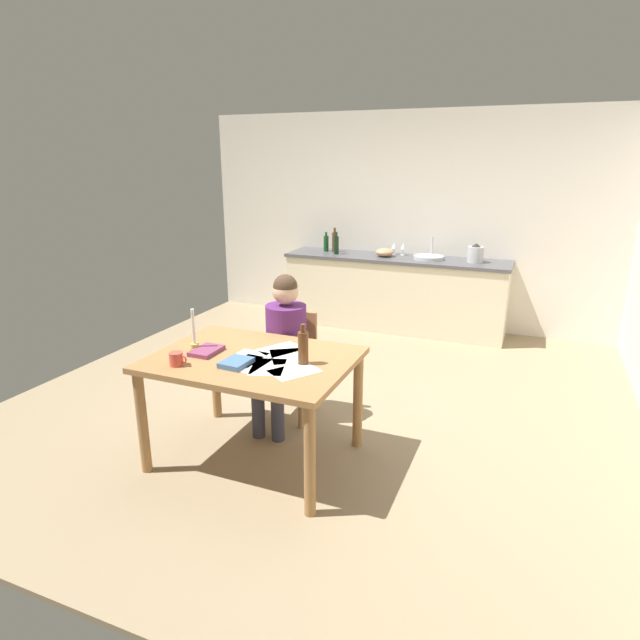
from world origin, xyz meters
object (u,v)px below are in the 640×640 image
object	(u,v)px
stovetop_kettle	(476,254)
book_magazine	(207,351)
chair_at_table	(291,359)
bottle_vinegar	(335,242)
candlestick	(194,339)
bottle_wine_red	(336,245)
bottle_oil	(326,243)
book_cookery	(236,363)
sink_unit	(429,257)
wine_glass_near_sink	(403,246)
person_seated	(283,341)
dining_table	(253,371)
coffee_mug	(177,359)
mixing_bowl	(385,252)
wine_glass_by_kettle	(394,246)
wine_bottle_on_table	(303,347)

from	to	relation	value
stovetop_kettle	book_magazine	bearing A→B (deg)	-111.96
chair_at_table	bottle_vinegar	bearing A→B (deg)	103.64
candlestick	bottle_wine_red	distance (m)	3.29
candlestick	bottle_oil	world-z (taller)	bottle_oil
book_cookery	sink_unit	bearing A→B (deg)	85.23
book_cookery	wine_glass_near_sink	size ratio (longest dim) A/B	1.32
chair_at_table	bottle_wine_red	world-z (taller)	bottle_wine_red
sink_unit	wine_glass_near_sink	xyz separation A→B (m)	(-0.35, 0.15, 0.09)
person_seated	book_cookery	xyz separation A→B (m)	(0.04, -0.76, 0.10)
book_magazine	stovetop_kettle	distance (m)	3.66
book_cookery	stovetop_kettle	size ratio (longest dim) A/B	0.92
dining_table	candlestick	size ratio (longest dim) A/B	4.46
coffee_mug	bottle_wine_red	size ratio (longest dim) A/B	0.46
bottle_wine_red	stovetop_kettle	bearing A→B (deg)	3.10
chair_at_table	book_cookery	distance (m)	0.96
stovetop_kettle	wine_glass_near_sink	xyz separation A→B (m)	(-0.88, 0.15, 0.01)
mixing_bowl	stovetop_kettle	xyz separation A→B (m)	(1.06, 0.03, 0.05)
chair_at_table	stovetop_kettle	distance (m)	2.87
person_seated	coffee_mug	size ratio (longest dim) A/B	9.56
book_cookery	sink_unit	world-z (taller)	sink_unit
bottle_oil	bottle_wine_red	size ratio (longest dim) A/B	0.90
coffee_mug	book_magazine	world-z (taller)	coffee_mug
dining_table	book_magazine	xyz separation A→B (m)	(-0.33, -0.05, 0.12)
sink_unit	mixing_bowl	bearing A→B (deg)	-176.84
bottle_oil	sink_unit	bearing A→B (deg)	-1.99
sink_unit	wine_glass_by_kettle	world-z (taller)	sink_unit
bottle_oil	wine_glass_by_kettle	xyz separation A→B (m)	(0.87, 0.10, 0.00)
candlestick	book_magazine	bearing A→B (deg)	-6.65
dining_table	stovetop_kettle	xyz separation A→B (m)	(1.03, 3.33, 0.33)
wine_bottle_on_table	bottle_vinegar	world-z (taller)	bottle_vinegar
sink_unit	stovetop_kettle	xyz separation A→B (m)	(0.53, -0.00, 0.08)
bottle_wine_red	wine_glass_near_sink	xyz separation A→B (m)	(0.79, 0.24, -0.01)
wine_bottle_on_table	wine_glass_near_sink	size ratio (longest dim) A/B	1.75
person_seated	wine_glass_near_sink	bearing A→B (deg)	85.60
wine_glass_near_sink	mixing_bowl	bearing A→B (deg)	-136.76
sink_unit	person_seated	bearing A→B (deg)	-101.70
person_seated	bottle_wine_red	world-z (taller)	person_seated
book_cookery	dining_table	bearing A→B (deg)	86.21
dining_table	bottle_vinegar	size ratio (longest dim) A/B	4.40
wine_glass_near_sink	wine_glass_by_kettle	world-z (taller)	same
wine_bottle_on_table	bottle_wine_red	bearing A→B (deg)	107.26
wine_bottle_on_table	bottle_wine_red	distance (m)	3.38
candlestick	wine_glass_near_sink	distance (m)	3.58
coffee_mug	mixing_bowl	size ratio (longest dim) A/B	0.57
dining_table	bottle_wine_red	world-z (taller)	bottle_wine_red
chair_at_table	bottle_oil	world-z (taller)	bottle_oil
chair_at_table	mixing_bowl	bearing A→B (deg)	89.03
bottle_wine_red	candlestick	bearing A→B (deg)	-86.48
bottle_oil	wine_glass_by_kettle	world-z (taller)	bottle_oil
person_seated	wine_bottle_on_table	world-z (taller)	person_seated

